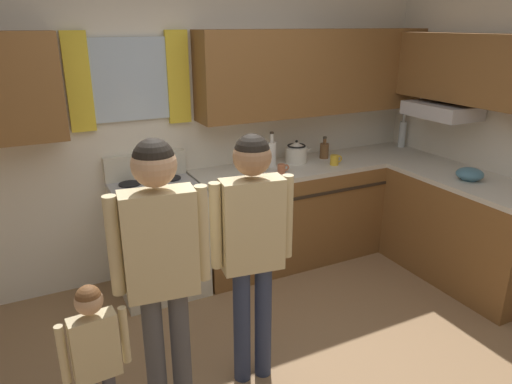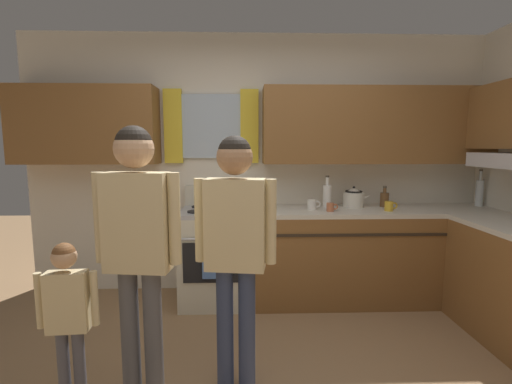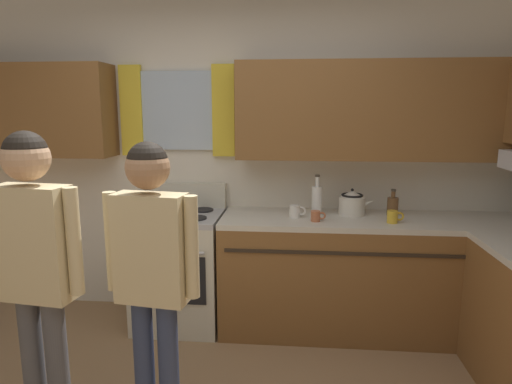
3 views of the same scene
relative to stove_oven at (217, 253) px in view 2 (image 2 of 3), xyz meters
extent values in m
cube|color=silver|center=(0.38, 0.36, 0.83)|extent=(4.60, 0.10, 2.60)
cube|color=silver|center=(-0.06, 0.29, 1.22)|extent=(0.58, 0.03, 0.63)
cube|color=yellow|center=(-0.44, 0.28, 1.22)|extent=(0.18, 0.04, 0.73)
cube|color=yellow|center=(0.32, 0.28, 1.22)|extent=(0.18, 0.04, 0.73)
cube|color=brown|center=(-1.24, 0.15, 1.22)|extent=(1.35, 0.32, 0.73)
cube|color=brown|center=(1.57, 0.15, 1.22)|extent=(2.23, 0.32, 0.73)
cube|color=#B7B7BC|center=(2.46, -0.49, 0.91)|extent=(0.40, 0.60, 0.12)
cube|color=brown|center=(1.52, 0.00, -0.04)|extent=(2.33, 0.62, 0.86)
cube|color=beige|center=(1.52, 0.00, 0.41)|extent=(2.33, 0.62, 0.04)
cube|color=#2D2319|center=(1.52, -0.32, 0.25)|extent=(2.21, 0.01, 0.02)
cube|color=beige|center=(0.00, 0.00, -0.04)|extent=(0.67, 0.62, 0.86)
cube|color=black|center=(0.00, -0.32, 0.01)|extent=(0.55, 0.01, 0.36)
cylinder|color=#ADADB2|center=(0.00, -0.34, 0.23)|extent=(0.55, 0.02, 0.02)
cube|color=#ADADB2|center=(0.00, 0.00, 0.41)|extent=(0.67, 0.62, 0.04)
cube|color=beige|center=(0.00, 0.27, 0.53)|extent=(0.67, 0.08, 0.20)
cylinder|color=black|center=(-0.17, -0.14, 0.44)|extent=(0.17, 0.17, 0.01)
cylinder|color=black|center=(0.17, -0.14, 0.44)|extent=(0.17, 0.17, 0.01)
cylinder|color=black|center=(-0.17, 0.13, 0.44)|extent=(0.17, 0.17, 0.01)
cylinder|color=black|center=(0.17, 0.13, 0.44)|extent=(0.17, 0.17, 0.01)
cube|color=#4C72B7|center=(0.00, -0.35, 0.05)|extent=(0.20, 0.02, 0.34)
cylinder|color=white|center=(1.07, 0.07, 0.54)|extent=(0.08, 0.08, 0.22)
cylinder|color=white|center=(1.07, 0.07, 0.69)|extent=(0.03, 0.03, 0.08)
cylinder|color=#3F382D|center=(1.07, 0.07, 0.74)|extent=(0.03, 0.03, 0.02)
cylinder|color=brown|center=(1.65, 0.10, 0.50)|extent=(0.08, 0.08, 0.14)
cylinder|color=brown|center=(1.65, 0.10, 0.60)|extent=(0.03, 0.03, 0.05)
cylinder|color=#3F382D|center=(1.65, 0.10, 0.63)|extent=(0.04, 0.04, 0.02)
cylinder|color=silver|center=(2.61, 0.10, 0.56)|extent=(0.07, 0.07, 0.26)
cylinder|color=silver|center=(2.61, 0.10, 0.74)|extent=(0.03, 0.03, 0.09)
cylinder|color=#3F382D|center=(2.61, 0.10, 0.79)|extent=(0.03, 0.03, 0.02)
cylinder|color=white|center=(0.90, -0.04, 0.48)|extent=(0.08, 0.08, 0.09)
torus|color=white|center=(0.96, -0.04, 0.48)|extent=(0.07, 0.01, 0.07)
cylinder|color=gold|center=(1.60, -0.13, 0.48)|extent=(0.08, 0.08, 0.09)
torus|color=gold|center=(1.65, -0.13, 0.48)|extent=(0.06, 0.01, 0.06)
cylinder|color=#B76642|center=(1.06, -0.14, 0.47)|extent=(0.07, 0.07, 0.08)
torus|color=#B76642|center=(1.10, -0.14, 0.48)|extent=(0.06, 0.01, 0.06)
cylinder|color=silver|center=(1.34, 0.10, 0.50)|extent=(0.20, 0.20, 0.14)
cone|color=silver|center=(1.34, 0.10, 0.60)|extent=(0.18, 0.18, 0.05)
sphere|color=black|center=(1.34, 0.10, 0.63)|extent=(0.02, 0.02, 0.02)
cone|color=silver|center=(1.47, 0.10, 0.53)|extent=(0.09, 0.04, 0.07)
torus|color=black|center=(1.34, 0.10, 0.59)|extent=(0.17, 0.17, 0.02)
cylinder|color=#4C4C51|center=(-0.26, -1.38, -0.07)|extent=(0.11, 0.11, 0.79)
cylinder|color=#4C4C51|center=(-0.40, -1.36, -0.07)|extent=(0.11, 0.11, 0.79)
cube|color=#D1BC8C|center=(-0.33, -1.37, 0.60)|extent=(0.38, 0.20, 0.56)
cylinder|color=#D1BC8C|center=(-0.12, -1.39, 0.63)|extent=(0.07, 0.07, 0.52)
cylinder|color=#D1BC8C|center=(-0.55, -1.34, 0.63)|extent=(0.07, 0.07, 0.52)
sphere|color=tan|center=(-0.33, -1.37, 1.01)|extent=(0.22, 0.22, 0.22)
sphere|color=black|center=(-0.33, -1.37, 1.04)|extent=(0.20, 0.20, 0.20)
cylinder|color=#2D3856|center=(0.28, -1.30, -0.08)|extent=(0.10, 0.10, 0.77)
cylinder|color=#2D3856|center=(0.15, -1.28, -0.08)|extent=(0.10, 0.10, 0.77)
cube|color=#D1BC8C|center=(0.21, -1.29, 0.57)|extent=(0.37, 0.20, 0.54)
cylinder|color=#D1BC8C|center=(0.42, -1.32, 0.59)|extent=(0.07, 0.07, 0.50)
cylinder|color=#D1BC8C|center=(0.01, -1.26, 0.59)|extent=(0.07, 0.07, 0.50)
sphere|color=#A87A56|center=(0.21, -1.29, 0.97)|extent=(0.21, 0.21, 0.21)
sphere|color=black|center=(0.21, -1.29, 0.99)|extent=(0.19, 0.19, 0.19)
cylinder|color=#4C4C56|center=(-0.66, -1.45, -0.23)|extent=(0.06, 0.06, 0.48)
cylinder|color=#4C4C56|center=(-0.75, -1.46, -0.23)|extent=(0.06, 0.06, 0.48)
cube|color=#D1BC8C|center=(-0.70, -1.46, 0.18)|extent=(0.23, 0.11, 0.34)
cylinder|color=#D1BC8C|center=(-0.56, -1.45, 0.19)|extent=(0.04, 0.04, 0.31)
cylinder|color=#D1BC8C|center=(-0.85, -1.47, 0.19)|extent=(0.04, 0.04, 0.31)
sphere|color=tan|center=(-0.70, -1.46, 0.43)|extent=(0.13, 0.13, 0.13)
sphere|color=brown|center=(-0.70, -1.46, 0.45)|extent=(0.12, 0.12, 0.12)
camera|label=1|loc=(-0.86, -3.48, 1.64)|focal=33.25mm
camera|label=2|loc=(0.27, -3.36, 1.03)|focal=25.13mm
camera|label=3|loc=(0.91, -3.30, 1.23)|focal=31.13mm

